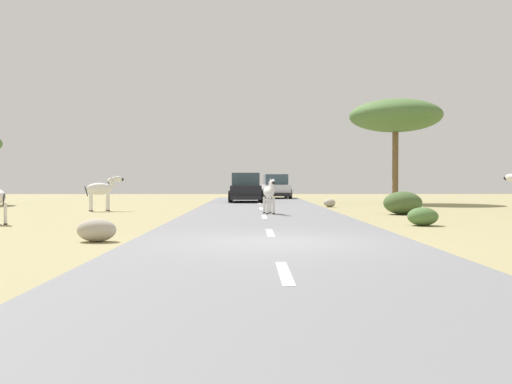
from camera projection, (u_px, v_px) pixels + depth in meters
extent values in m
plane|color=#998E60|center=(275.00, 244.00, 11.76)|extent=(90.00, 90.00, 0.00)
cube|color=slate|center=(273.00, 243.00, 11.76)|extent=(6.00, 64.00, 0.05)
cube|color=silver|center=(284.00, 273.00, 7.76)|extent=(0.16, 2.00, 0.01)
cube|color=silver|center=(270.00, 233.00, 13.76)|extent=(0.16, 2.00, 0.01)
cube|color=silver|center=(264.00, 217.00, 19.76)|extent=(0.16, 2.00, 0.01)
cube|color=silver|center=(261.00, 209.00, 25.76)|extent=(0.16, 2.00, 0.01)
cube|color=silver|center=(259.00, 203.00, 31.75)|extent=(0.16, 2.00, 0.01)
cube|color=silver|center=(258.00, 200.00, 37.75)|extent=(0.16, 2.00, 0.01)
ellipsoid|color=silver|center=(269.00, 192.00, 21.75)|extent=(0.54, 1.00, 0.45)
cylinder|color=silver|center=(267.00, 206.00, 21.44)|extent=(0.11, 0.11, 0.65)
cylinder|color=#28231E|center=(267.00, 214.00, 21.44)|extent=(0.13, 0.13, 0.04)
cylinder|color=silver|center=(274.00, 206.00, 21.48)|extent=(0.11, 0.11, 0.65)
cylinder|color=#28231E|center=(274.00, 214.00, 21.49)|extent=(0.13, 0.13, 0.04)
cylinder|color=silver|center=(264.00, 205.00, 22.04)|extent=(0.11, 0.11, 0.65)
cylinder|color=#28231E|center=(264.00, 213.00, 22.05)|extent=(0.13, 0.13, 0.04)
cylinder|color=silver|center=(270.00, 205.00, 22.09)|extent=(0.11, 0.11, 0.65)
cylinder|color=#28231E|center=(270.00, 213.00, 22.10)|extent=(0.13, 0.13, 0.04)
cylinder|color=silver|center=(271.00, 186.00, 21.30)|extent=(0.23, 0.36, 0.38)
cube|color=black|center=(271.00, 184.00, 21.30)|extent=(0.09, 0.31, 0.26)
ellipsoid|color=silver|center=(273.00, 182.00, 21.08)|extent=(0.24, 0.44, 0.21)
ellipsoid|color=black|center=(274.00, 183.00, 20.92)|extent=(0.14, 0.16, 0.12)
cone|color=silver|center=(270.00, 179.00, 21.17)|extent=(0.09, 0.09, 0.12)
cone|color=silver|center=(274.00, 179.00, 21.19)|extent=(0.09, 0.09, 0.12)
cylinder|color=black|center=(266.00, 194.00, 22.22)|extent=(0.06, 0.14, 0.38)
ellipsoid|color=silver|center=(512.00, 177.00, 18.64)|extent=(0.44, 0.52, 0.24)
ellipsoid|color=black|center=(506.00, 178.00, 18.80)|extent=(0.21, 0.22, 0.15)
cylinder|color=silver|center=(5.00, 214.00, 16.90)|extent=(0.13, 0.13, 0.65)
cylinder|color=#28231E|center=(5.00, 224.00, 16.91)|extent=(0.15, 0.15, 0.04)
cylinder|color=black|center=(4.00, 200.00, 16.70)|extent=(0.12, 0.12, 0.38)
ellipsoid|color=silver|center=(99.00, 189.00, 24.49)|extent=(1.17, 0.86, 0.52)
cylinder|color=silver|center=(108.00, 203.00, 24.54)|extent=(0.15, 0.15, 0.74)
cylinder|color=#28231E|center=(108.00, 211.00, 24.54)|extent=(0.17, 0.17, 0.05)
cylinder|color=silver|center=(107.00, 202.00, 24.79)|extent=(0.15, 0.15, 0.74)
cylinder|color=#28231E|center=(107.00, 210.00, 24.79)|extent=(0.17, 0.17, 0.05)
cylinder|color=silver|center=(91.00, 203.00, 24.23)|extent=(0.15, 0.15, 0.74)
cylinder|color=#28231E|center=(91.00, 211.00, 24.23)|extent=(0.17, 0.17, 0.05)
cylinder|color=silver|center=(90.00, 203.00, 24.48)|extent=(0.15, 0.15, 0.74)
cylinder|color=#28231E|center=(90.00, 211.00, 24.48)|extent=(0.17, 0.17, 0.05)
cylinder|color=silver|center=(112.00, 183.00, 24.72)|extent=(0.44, 0.35, 0.44)
cube|color=black|center=(112.00, 181.00, 24.71)|extent=(0.34, 0.19, 0.30)
ellipsoid|color=silver|center=(117.00, 179.00, 24.82)|extent=(0.52, 0.38, 0.24)
ellipsoid|color=black|center=(122.00, 179.00, 24.91)|extent=(0.21, 0.20, 0.14)
cone|color=silver|center=(115.00, 176.00, 24.71)|extent=(0.12, 0.12, 0.14)
cone|color=silver|center=(114.00, 176.00, 24.83)|extent=(0.12, 0.12, 0.14)
cylinder|color=black|center=(86.00, 191.00, 24.26)|extent=(0.16, 0.10, 0.44)
cube|color=black|center=(246.00, 192.00, 34.35)|extent=(1.87, 4.23, 0.80)
cube|color=#334751|center=(246.00, 179.00, 34.53)|extent=(1.68, 2.23, 0.76)
cube|color=black|center=(246.00, 198.00, 32.19)|extent=(1.71, 0.19, 0.24)
cylinder|color=black|center=(230.00, 197.00, 32.98)|extent=(0.23, 0.68, 0.68)
cylinder|color=black|center=(261.00, 197.00, 33.02)|extent=(0.23, 0.68, 0.68)
cylinder|color=black|center=(231.00, 196.00, 35.68)|extent=(0.23, 0.68, 0.68)
cylinder|color=black|center=(260.00, 196.00, 35.72)|extent=(0.23, 0.68, 0.68)
cube|color=silver|center=(276.00, 190.00, 41.68)|extent=(2.00, 4.28, 0.80)
cube|color=#334751|center=(276.00, 180.00, 41.87)|extent=(1.74, 2.27, 0.76)
cube|color=black|center=(279.00, 195.00, 39.53)|extent=(1.72, 0.24, 0.24)
cylinder|color=black|center=(265.00, 194.00, 40.29)|extent=(0.25, 0.69, 0.68)
cylinder|color=black|center=(290.00, 194.00, 40.39)|extent=(0.25, 0.69, 0.68)
cylinder|color=black|center=(262.00, 193.00, 42.98)|extent=(0.25, 0.69, 0.68)
cylinder|color=black|center=(286.00, 193.00, 43.08)|extent=(0.25, 0.69, 0.68)
cylinder|color=brown|center=(395.00, 168.00, 33.25)|extent=(0.35, 0.35, 4.17)
ellipsoid|color=#4C7038|center=(396.00, 116.00, 33.19)|extent=(5.36, 5.36, 1.88)
ellipsoid|color=#425B2D|center=(403.00, 203.00, 22.16)|extent=(1.49, 1.34, 0.90)
ellipsoid|color=#4C7038|center=(423.00, 216.00, 16.60)|extent=(0.89, 0.80, 0.54)
ellipsoid|color=#425B2D|center=(401.00, 202.00, 26.89)|extent=(0.99, 0.89, 0.60)
ellipsoid|color=#A89E8C|center=(97.00, 230.00, 12.20)|extent=(0.83, 0.60, 0.50)
ellipsoid|color=#A89E8C|center=(330.00, 203.00, 28.44)|extent=(0.58, 0.61, 0.42)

